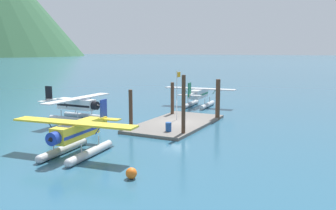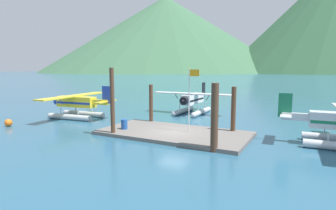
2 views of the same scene
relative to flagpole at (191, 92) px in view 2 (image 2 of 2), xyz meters
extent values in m
plane|color=#285670|center=(-1.33, -0.53, -3.78)|extent=(1200.00, 1200.00, 0.00)
cube|color=#66605B|center=(-1.33, -0.53, -3.63)|extent=(12.88, 6.56, 0.30)
cylinder|color=#4C3323|center=(-5.72, -3.36, -0.87)|extent=(0.37, 0.37, 5.82)
cylinder|color=#4C3323|center=(3.37, -3.63, -1.39)|extent=(0.52, 0.52, 4.77)
cylinder|color=#4C3323|center=(-5.58, 2.63, -1.71)|extent=(0.39, 0.39, 4.13)
cylinder|color=#4C3323|center=(3.15, 2.17, -1.68)|extent=(0.42, 0.42, 4.19)
cylinder|color=silver|center=(-0.13, 0.00, -0.76)|extent=(0.08, 0.08, 5.44)
cube|color=orange|center=(0.32, 0.00, 1.61)|extent=(0.90, 0.03, 0.56)
sphere|color=gold|center=(-0.13, 0.00, 2.01)|extent=(0.10, 0.10, 0.10)
cylinder|color=#1E4C99|center=(-5.73, -1.78, -3.04)|extent=(0.58, 0.58, 0.88)
torus|color=#1E4C99|center=(-5.73, -1.78, -3.04)|extent=(0.62, 0.62, 0.04)
sphere|color=orange|center=(-17.60, -5.13, -3.41)|extent=(0.73, 0.73, 0.73)
cone|color=#386042|center=(-231.61, 421.28, 62.73)|extent=(427.99, 427.99, 133.02)
cylinder|color=#B7BABF|center=(10.20, 3.14, -2.79)|extent=(0.10, 0.10, 0.70)
cylinder|color=#B7BABF|center=(10.37, 0.65, -2.79)|extent=(0.10, 0.10, 0.70)
cube|color=silver|center=(8.24, 1.75, -1.74)|extent=(2.23, 0.59, 0.56)
cube|color=#196B47|center=(7.34, 1.69, -0.89)|extent=(1.01, 0.19, 1.90)
cube|color=silver|center=(7.44, 1.70, -1.64)|extent=(1.02, 3.25, 0.10)
cylinder|color=#B7BABF|center=(-14.95, 0.27, -3.46)|extent=(5.64, 1.26, 0.64)
sphere|color=#B7BABF|center=(-17.73, -0.04, -3.46)|extent=(0.64, 0.64, 0.64)
cylinder|color=#B7BABF|center=(-15.22, 2.75, -3.46)|extent=(5.64, 1.26, 0.64)
sphere|color=#B7BABF|center=(-18.01, 2.44, -3.46)|extent=(0.64, 0.64, 0.64)
cylinder|color=#B7BABF|center=(-16.14, 0.13, -2.79)|extent=(0.10, 0.10, 0.70)
cylinder|color=#B7BABF|center=(-13.75, 0.40, -2.79)|extent=(0.10, 0.10, 0.70)
cylinder|color=#B7BABF|center=(-16.42, 2.62, -2.79)|extent=(0.10, 0.10, 0.70)
cylinder|color=#B7BABF|center=(-14.03, 2.88, -2.79)|extent=(0.10, 0.10, 0.70)
cube|color=yellow|center=(-15.09, 1.51, -1.84)|extent=(4.91, 1.76, 1.20)
cube|color=#1E389E|center=(-15.09, 1.51, -1.94)|extent=(4.81, 1.77, 0.24)
cube|color=#283347|center=(-16.16, 1.39, -1.51)|extent=(1.21, 1.17, 0.56)
cube|color=yellow|center=(-15.38, 1.47, -1.17)|extent=(2.55, 10.49, 0.14)
cylinder|color=#1E389E|center=(-15.14, -0.71, -1.50)|extent=(0.15, 0.63, 0.84)
cylinder|color=#1E389E|center=(-15.63, 3.66, -1.50)|extent=(0.15, 0.63, 0.84)
cylinder|color=#1E389E|center=(-17.77, 1.21, -1.84)|extent=(0.70, 1.02, 0.96)
cone|color=black|center=(-18.22, 1.16, -1.84)|extent=(0.39, 0.40, 0.36)
cube|color=yellow|center=(-11.86, 1.87, -1.74)|extent=(2.24, 0.68, 0.56)
cube|color=#1E389E|center=(-10.96, 1.97, -0.89)|extent=(1.01, 0.23, 1.90)
cube|color=yellow|center=(-11.06, 1.96, -1.64)|extent=(1.15, 3.27, 0.10)
cylinder|color=#B7BABF|center=(-3.14, 10.86, -3.46)|extent=(0.74, 5.61, 0.64)
sphere|color=#B7BABF|center=(-3.09, 8.06, -3.46)|extent=(0.64, 0.64, 0.64)
cylinder|color=#B7BABF|center=(-5.64, 10.81, -3.46)|extent=(0.74, 5.61, 0.64)
sphere|color=#B7BABF|center=(-5.59, 8.02, -3.46)|extent=(0.64, 0.64, 0.64)
cylinder|color=#B7BABF|center=(-3.12, 9.66, -2.79)|extent=(0.10, 0.10, 0.70)
cylinder|color=#B7BABF|center=(-3.17, 12.06, -2.79)|extent=(0.10, 0.10, 0.70)
cylinder|color=#B7BABF|center=(-5.62, 9.62, -2.79)|extent=(0.10, 0.10, 0.70)
cylinder|color=#B7BABF|center=(-5.67, 12.01, -2.79)|extent=(0.10, 0.10, 0.70)
cube|color=white|center=(-4.39, 10.84, -1.84)|extent=(1.33, 4.82, 1.20)
cube|color=black|center=(-4.39, 10.84, -1.94)|extent=(1.35, 4.73, 0.24)
cube|color=#283347|center=(-4.37, 9.76, -1.51)|extent=(1.07, 1.12, 0.56)
cube|color=white|center=(-4.39, 10.54, -1.17)|extent=(10.42, 1.59, 0.14)
cylinder|color=black|center=(-2.19, 10.58, -1.50)|extent=(0.62, 0.09, 0.84)
cylinder|color=black|center=(-6.59, 10.50, -1.50)|extent=(0.62, 0.09, 0.84)
cylinder|color=black|center=(-4.34, 8.14, -1.84)|extent=(0.97, 0.62, 0.96)
cone|color=black|center=(-4.33, 7.69, -1.84)|extent=(0.37, 0.36, 0.36)
cube|color=white|center=(-4.45, 14.09, -1.74)|extent=(0.48, 2.21, 0.56)
cube|color=black|center=(-4.47, 14.99, -0.89)|extent=(0.14, 1.00, 1.90)
cube|color=white|center=(-4.47, 14.89, -1.64)|extent=(3.21, 0.86, 0.10)
camera|label=1|loc=(-35.84, -16.97, 4.30)|focal=38.04mm
camera|label=2|loc=(9.26, -21.46, 1.92)|focal=29.36mm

